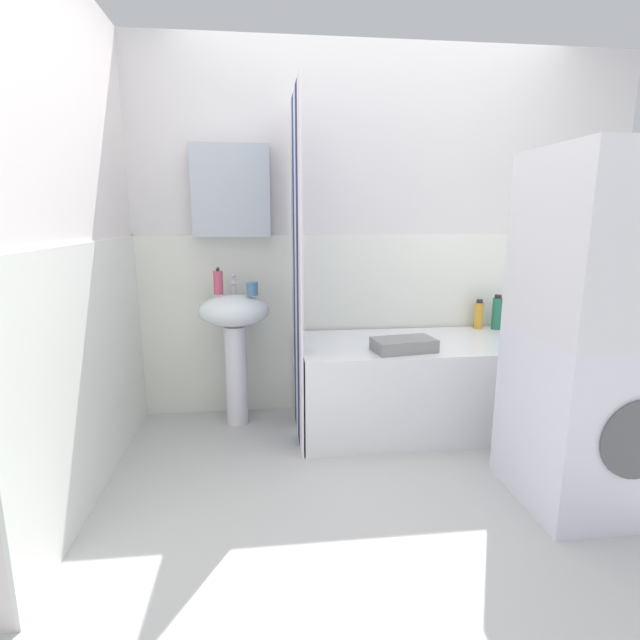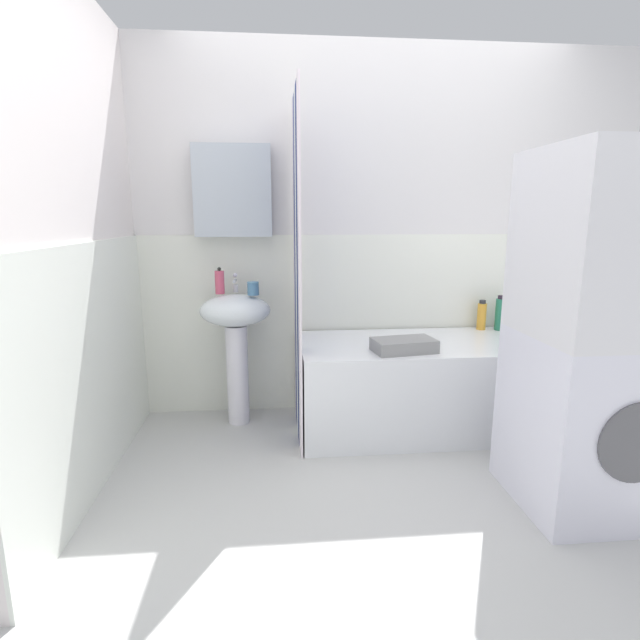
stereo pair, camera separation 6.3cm
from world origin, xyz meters
The scene contains 14 objects.
ground_plane centered at (0.00, 0.00, -0.02)m, with size 4.80×5.60×0.04m, color beige.
wall_back_tiled centered at (-0.06, 1.26, 1.14)m, with size 3.60×0.18×2.40m.
wall_left_tiled centered at (-1.57, 0.34, 1.12)m, with size 0.07×1.81×2.40m.
sink centered at (-0.91, 1.03, 0.62)m, with size 0.44×0.34×0.84m.
faucet centered at (-0.91, 1.11, 0.90)m, with size 0.03×0.12×0.12m.
soap_dispenser centered at (-1.01, 1.07, 0.92)m, with size 0.06×0.06×0.17m.
toothbrush_cup centered at (-0.80, 1.00, 0.88)m, with size 0.07×0.07×0.08m, color teal.
bathtub centered at (0.28, 0.85, 0.28)m, with size 1.60×0.73×0.56m, color white.
shower_curtain centered at (-0.53, 0.85, 1.00)m, with size 0.01×0.73×2.00m.
body_wash_bottle centered at (0.98, 1.16, 0.63)m, with size 0.05×0.05×0.16m.
lotion_bottle centered at (0.86, 1.12, 0.67)m, with size 0.07×0.07×0.24m.
conditioner_bottle centered at (0.74, 1.15, 0.65)m, with size 0.06×0.06×0.20m.
towel_folded centered at (0.07, 0.65, 0.59)m, with size 0.35×0.20×0.07m, color gray.
washer_dryer_stack centered at (0.76, -0.04, 0.80)m, with size 0.62×0.61×1.60m.
Camera 1 is at (-0.73, -2.00, 1.32)m, focal length 27.44 mm.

